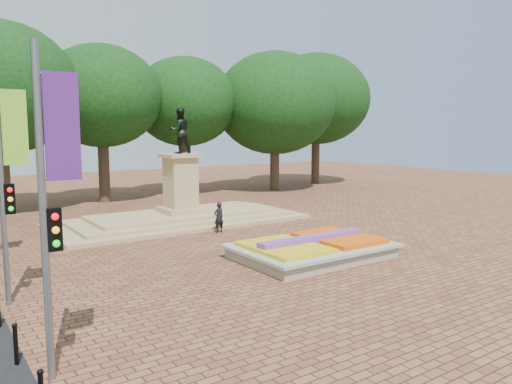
# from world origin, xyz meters

# --- Properties ---
(ground) EXTENTS (90.00, 90.00, 0.00)m
(ground) POSITION_xyz_m (0.00, 0.00, 0.00)
(ground) COLOR brown
(ground) RESTS_ON ground
(flower_bed) EXTENTS (6.30, 4.30, 0.91)m
(flower_bed) POSITION_xyz_m (1.03, -2.00, 0.38)
(flower_bed) COLOR gray
(flower_bed) RESTS_ON ground
(monument) EXTENTS (14.00, 6.00, 6.40)m
(monument) POSITION_xyz_m (0.00, 8.00, 0.88)
(monument) COLOR tan
(monument) RESTS_ON ground
(tree_row_back) EXTENTS (44.80, 8.80, 10.43)m
(tree_row_back) POSITION_xyz_m (2.33, 18.00, 6.67)
(tree_row_back) COLOR #34271C
(tree_row_back) RESTS_ON ground
(banner_poles) EXTENTS (0.88, 11.17, 7.00)m
(banner_poles) POSITION_xyz_m (-10.08, -1.31, 3.88)
(banner_poles) COLOR slate
(banner_poles) RESTS_ON ground
(pedestrian) EXTENTS (0.61, 0.44, 1.56)m
(pedestrian) POSITION_xyz_m (0.39, 4.50, 0.78)
(pedestrian) COLOR black
(pedestrian) RESTS_ON ground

